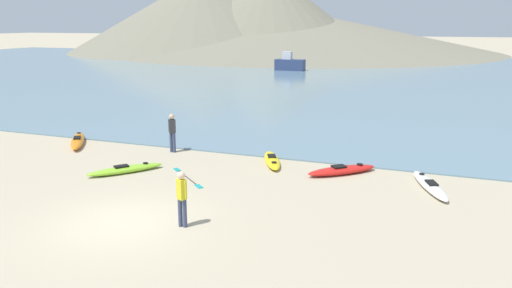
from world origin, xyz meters
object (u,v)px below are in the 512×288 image
(kayak_on_sand_1, at_px, (125,169))
(kayak_on_sand_2, at_px, (342,170))
(moored_boat_1, at_px, (290,64))
(kayak_on_sand_3, at_px, (430,185))
(person_near_waterline, at_px, (172,130))
(moored_boat_0, at_px, (261,57))
(loose_paddle, at_px, (187,178))
(kayak_on_sand_4, at_px, (272,160))
(person_near_foreground, at_px, (182,195))
(kayak_on_sand_0, at_px, (78,141))

(kayak_on_sand_1, xyz_separation_m, kayak_on_sand_2, (7.94, 2.85, 0.01))
(kayak_on_sand_1, relative_size, moored_boat_1, 0.77)
(kayak_on_sand_3, relative_size, person_near_waterline, 1.89)
(person_near_waterline, bearing_deg, moored_boat_0, 105.97)
(kayak_on_sand_1, relative_size, kayak_on_sand_2, 1.03)
(kayak_on_sand_3, height_order, loose_paddle, kayak_on_sand_3)
(kayak_on_sand_4, height_order, moored_boat_1, moored_boat_1)
(kayak_on_sand_3, bearing_deg, person_near_waterline, 173.82)
(kayak_on_sand_2, distance_m, moored_boat_1, 41.61)
(person_near_foreground, distance_m, moored_boat_1, 47.12)
(kayak_on_sand_4, height_order, moored_boat_0, moored_boat_0)
(kayak_on_sand_0, bearing_deg, kayak_on_sand_3, -3.22)
(loose_paddle, bearing_deg, moored_boat_1, 101.88)
(kayak_on_sand_1, distance_m, loose_paddle, 2.60)
(kayak_on_sand_4, height_order, person_near_foreground, person_near_foreground)
(person_near_foreground, bearing_deg, kayak_on_sand_3, 43.11)
(person_near_waterline, relative_size, moored_boat_0, 0.39)
(kayak_on_sand_3, relative_size, loose_paddle, 1.50)
(person_near_waterline, distance_m, loose_paddle, 4.12)
(kayak_on_sand_0, distance_m, loose_paddle, 8.04)
(person_near_waterline, xyz_separation_m, moored_boat_1, (-6.33, 38.55, -0.17))
(loose_paddle, bearing_deg, person_near_foreground, -63.11)
(kayak_on_sand_0, xyz_separation_m, moored_boat_0, (-9.45, 50.99, 0.43))
(kayak_on_sand_4, relative_size, person_near_waterline, 1.60)
(kayak_on_sand_1, height_order, kayak_on_sand_2, kayak_on_sand_2)
(kayak_on_sand_0, xyz_separation_m, kayak_on_sand_4, (9.84, 0.18, -0.04))
(kayak_on_sand_3, height_order, moored_boat_1, moored_boat_1)
(moored_boat_0, bearing_deg, kayak_on_sand_4, -69.21)
(kayak_on_sand_2, bearing_deg, kayak_on_sand_1, -160.22)
(kayak_on_sand_2, bearing_deg, kayak_on_sand_0, 178.72)
(moored_boat_1, bearing_deg, kayak_on_sand_3, -66.38)
(person_near_foreground, bearing_deg, moored_boat_1, 103.34)
(kayak_on_sand_0, xyz_separation_m, kayak_on_sand_3, (16.11, -0.91, -0.05))
(kayak_on_sand_4, bearing_deg, loose_paddle, -127.38)
(kayak_on_sand_3, xyz_separation_m, person_near_foreground, (-6.51, -6.10, 0.83))
(kayak_on_sand_2, bearing_deg, person_near_foreground, -115.90)
(kayak_on_sand_2, height_order, loose_paddle, kayak_on_sand_2)
(kayak_on_sand_3, height_order, person_near_waterline, person_near_waterline)
(loose_paddle, bearing_deg, moored_boat_0, 107.47)
(kayak_on_sand_0, height_order, kayak_on_sand_1, kayak_on_sand_0)
(kayak_on_sand_4, distance_m, person_near_waterline, 4.86)
(kayak_on_sand_1, height_order, kayak_on_sand_4, kayak_on_sand_1)
(kayak_on_sand_0, relative_size, kayak_on_sand_4, 1.13)
(kayak_on_sand_0, bearing_deg, moored_boat_0, 100.50)
(kayak_on_sand_0, height_order, loose_paddle, kayak_on_sand_0)
(moored_boat_1, height_order, loose_paddle, moored_boat_1)
(kayak_on_sand_0, xyz_separation_m, moored_boat_1, (-1.27, 38.84, 0.66))
(kayak_on_sand_4, distance_m, moored_boat_1, 40.24)
(kayak_on_sand_1, relative_size, person_near_waterline, 1.53)
(kayak_on_sand_3, bearing_deg, kayak_on_sand_2, 169.25)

